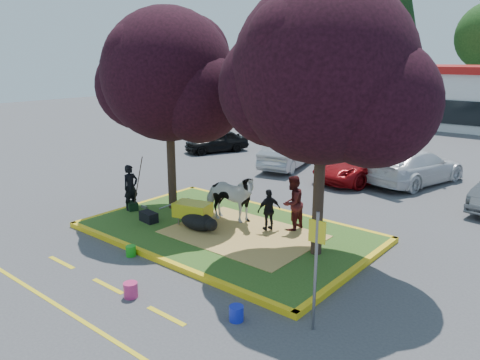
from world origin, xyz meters
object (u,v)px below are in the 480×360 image
Objects in this scene: car_black at (216,141)px; bucket_blue at (236,313)px; wheelbarrow at (193,210)px; car_silver at (288,153)px; calf at (198,221)px; handler at (131,188)px; cow at (229,198)px; bucket_green at (131,251)px; sign_post at (316,259)px; bucket_pink at (131,290)px.

bucket_blue is at bearing -22.33° from car_black.
car_silver is (-2.44, 8.73, 0.03)m from wheelbarrow.
calf is 0.80× the size of handler.
cow reaches higher than bucket_green.
bucket_blue is 0.08× the size of car_silver.
car_silver reaches higher than bucket_blue.
car_silver is at bearing 121.28° from sign_post.
calf reaches higher than bucket_green.
car_black reaches higher than wheelbarrow.
bucket_blue is 13.47m from car_silver.
bucket_pink is at bearing -79.31° from wheelbarrow.
car_black is (-9.35, 13.06, 0.43)m from bucket_pink.
calf is 2.28m from bucket_green.
calf is 12.29m from car_black.
handler is 0.63× the size of sign_post.
calf is at bearing -87.55° from handler.
wheelbarrow is 5.18m from bucket_blue.
car_black is (-7.59, 11.69, 0.45)m from bucket_green.
car_silver is (0.26, 8.93, -0.22)m from handler.
handler is at bearing 75.02° from car_silver.
car_silver is at bearing 96.16° from calf.
car_silver reaches higher than bucket_green.
sign_post is at bearing -136.73° from cow.
handler is 7.48m from bucket_blue.
cow is at bearing 98.07° from car_silver.
sign_post is 17.51m from car_black.
bucket_green is 0.90× the size of bucket_blue.
cow is 1.49× the size of calf.
handler reaches higher than wheelbarrow.
calf is 4.83m from bucket_blue.
car_silver is (-8.00, 11.00, -0.79)m from sign_post.
car_silver reaches higher than calf.
car_silver is (-2.49, 11.10, 0.55)m from bucket_green.
bucket_green is 0.07× the size of car_silver.
car_silver is (-4.25, 12.46, 0.52)m from bucket_pink.
sign_post is at bearing 1.04° from bucket_green.
bucket_green is at bearing -127.33° from handler.
sign_post is at bearing -33.43° from calf.
cow is at bearing 80.93° from bucket_green.
wheelbarrow is at bearing 147.24° from calf.
wheelbarrow is 9.06m from car_silver.
car_silver is at bearing 17.37° from car_black.
cow is 6.40× the size of bucket_green.
cow is 1.26m from calf.
bucket_pink is at bearing -178.90° from cow.
bucket_green is at bearing 89.33° from car_silver.
car_black is 5.14m from car_silver.
car_black is at bearing 30.95° from cow.
bucket_pink is (-3.75, -1.46, -1.31)m from sign_post.
bucket_green is at bearing -107.93° from calf.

